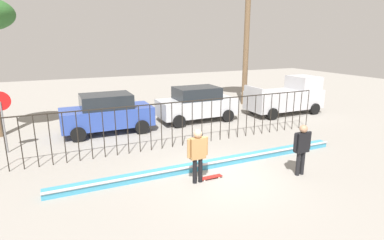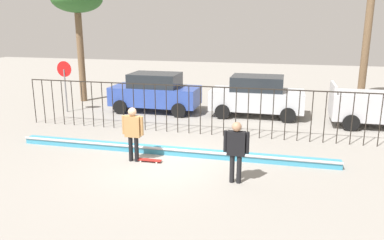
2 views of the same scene
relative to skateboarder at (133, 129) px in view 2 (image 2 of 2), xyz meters
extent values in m
plane|color=gray|center=(0.94, 0.05, -1.06)|extent=(60.00, 60.00, 0.00)
cube|color=teal|center=(0.94, 0.94, -0.95)|extent=(11.00, 0.36, 0.22)
cylinder|color=#B2B2B7|center=(0.94, 0.76, -0.84)|extent=(11.00, 0.09, 0.09)
cylinder|color=black|center=(-6.06, 3.48, -0.09)|extent=(0.04, 0.04, 1.94)
cylinder|color=black|center=(-5.59, 3.48, -0.09)|extent=(0.04, 0.04, 1.94)
cylinder|color=black|center=(-5.12, 3.48, -0.09)|extent=(0.04, 0.04, 1.94)
cylinder|color=black|center=(-4.66, 3.48, -0.09)|extent=(0.04, 0.04, 1.94)
cylinder|color=black|center=(-4.19, 3.48, -0.09)|extent=(0.04, 0.04, 1.94)
cylinder|color=black|center=(-3.72, 3.48, -0.09)|extent=(0.04, 0.04, 1.94)
cylinder|color=black|center=(-3.26, 3.48, -0.09)|extent=(0.04, 0.04, 1.94)
cylinder|color=black|center=(-2.79, 3.48, -0.09)|extent=(0.04, 0.04, 1.94)
cylinder|color=black|center=(-2.32, 3.48, -0.09)|extent=(0.04, 0.04, 1.94)
cylinder|color=black|center=(-1.86, 3.48, -0.09)|extent=(0.04, 0.04, 1.94)
cylinder|color=black|center=(-1.39, 3.48, -0.09)|extent=(0.04, 0.04, 1.94)
cylinder|color=black|center=(-0.92, 3.48, -0.09)|extent=(0.04, 0.04, 1.94)
cylinder|color=black|center=(-0.46, 3.48, -0.09)|extent=(0.04, 0.04, 1.94)
cylinder|color=black|center=(0.01, 3.48, -0.09)|extent=(0.04, 0.04, 1.94)
cylinder|color=black|center=(0.48, 3.48, -0.09)|extent=(0.04, 0.04, 1.94)
cylinder|color=black|center=(0.94, 3.48, -0.09)|extent=(0.04, 0.04, 1.94)
cylinder|color=black|center=(1.41, 3.48, -0.09)|extent=(0.04, 0.04, 1.94)
cylinder|color=black|center=(1.88, 3.48, -0.09)|extent=(0.04, 0.04, 1.94)
cylinder|color=black|center=(2.34, 3.48, -0.09)|extent=(0.04, 0.04, 1.94)
cylinder|color=black|center=(2.81, 3.48, -0.09)|extent=(0.04, 0.04, 1.94)
cylinder|color=black|center=(3.28, 3.48, -0.09)|extent=(0.04, 0.04, 1.94)
cylinder|color=black|center=(3.74, 3.48, -0.09)|extent=(0.04, 0.04, 1.94)
cylinder|color=black|center=(4.21, 3.48, -0.09)|extent=(0.04, 0.04, 1.94)
cylinder|color=black|center=(4.68, 3.48, -0.09)|extent=(0.04, 0.04, 1.94)
cylinder|color=black|center=(5.14, 3.48, -0.09)|extent=(0.04, 0.04, 1.94)
cylinder|color=black|center=(5.61, 3.48, -0.09)|extent=(0.04, 0.04, 1.94)
cylinder|color=black|center=(6.08, 3.48, -0.09)|extent=(0.04, 0.04, 1.94)
cylinder|color=black|center=(6.54, 3.48, -0.09)|extent=(0.04, 0.04, 1.94)
cylinder|color=black|center=(7.01, 3.48, -0.09)|extent=(0.04, 0.04, 1.94)
cylinder|color=black|center=(7.48, 3.48, -0.09)|extent=(0.04, 0.04, 1.94)
cylinder|color=black|center=(7.94, 3.48, -0.09)|extent=(0.04, 0.04, 1.94)
cube|color=black|center=(0.94, 3.48, 0.86)|extent=(14.00, 0.04, 0.04)
cylinder|color=black|center=(-0.10, 0.00, -0.65)|extent=(0.14, 0.14, 0.82)
cylinder|color=black|center=(0.10, 0.00, -0.65)|extent=(0.14, 0.14, 0.82)
cube|color=#A87A47|center=(0.00, 0.00, 0.10)|extent=(0.50, 0.21, 0.68)
sphere|color=tan|center=(0.00, 0.00, 0.57)|extent=(0.27, 0.27, 0.27)
cylinder|color=#A87A47|center=(-0.30, 0.00, 0.14)|extent=(0.11, 0.11, 0.61)
cylinder|color=#A87A47|center=(0.30, 0.00, 0.14)|extent=(0.11, 0.11, 0.61)
cube|color=#A51E19|center=(0.50, 0.05, -1.00)|extent=(0.80, 0.20, 0.02)
cylinder|color=silver|center=(0.77, 0.12, -1.03)|extent=(0.05, 0.03, 0.05)
cylinder|color=silver|center=(0.77, -0.03, -1.03)|extent=(0.05, 0.03, 0.05)
cylinder|color=silver|center=(0.23, 0.12, -1.03)|extent=(0.05, 0.03, 0.05)
cylinder|color=silver|center=(0.23, -0.03, -1.03)|extent=(0.05, 0.03, 0.05)
cylinder|color=black|center=(3.30, -0.91, -0.65)|extent=(0.14, 0.14, 0.82)
cylinder|color=black|center=(3.50, -0.91, -0.65)|extent=(0.14, 0.14, 0.82)
cube|color=black|center=(3.40, -0.91, 0.09)|extent=(0.50, 0.21, 0.67)
sphere|color=#A87A5B|center=(3.40, -0.91, 0.56)|extent=(0.27, 0.27, 0.27)
cylinder|color=black|center=(3.10, -0.91, 0.13)|extent=(0.11, 0.11, 0.60)
cylinder|color=black|center=(3.70, -0.91, 0.13)|extent=(0.11, 0.11, 0.60)
cube|color=#2D479E|center=(-1.63, 6.84, -0.27)|extent=(4.30, 1.90, 0.90)
cube|color=#1E2328|center=(-1.63, 6.84, 0.51)|extent=(2.37, 1.71, 0.66)
cylinder|color=black|center=(-0.16, 7.79, -0.72)|extent=(0.68, 0.22, 0.68)
cylinder|color=black|center=(-0.16, 5.89, -0.72)|extent=(0.68, 0.22, 0.68)
cylinder|color=black|center=(-3.09, 7.79, -0.72)|extent=(0.68, 0.22, 0.68)
cylinder|color=black|center=(-3.09, 5.89, -0.72)|extent=(0.68, 0.22, 0.68)
cube|color=#B7BABF|center=(3.32, 7.06, -0.27)|extent=(4.30, 1.90, 0.90)
cube|color=#1E2328|center=(3.32, 7.06, 0.51)|extent=(2.37, 1.71, 0.66)
cylinder|color=black|center=(4.78, 8.01, -0.72)|extent=(0.68, 0.22, 0.68)
cylinder|color=black|center=(4.78, 6.11, -0.72)|extent=(0.68, 0.22, 0.68)
cylinder|color=black|center=(1.86, 8.01, -0.72)|extent=(0.68, 0.22, 0.68)
cylinder|color=black|center=(1.86, 6.11, -0.72)|extent=(0.68, 0.22, 0.68)
cube|color=#B7B7BC|center=(6.61, 6.37, 0.56)|extent=(0.12, 1.75, 0.36)
cylinder|color=black|center=(7.30, 7.32, -0.72)|extent=(0.68, 0.22, 0.68)
cylinder|color=black|center=(7.30, 5.42, -0.72)|extent=(0.68, 0.22, 0.68)
cylinder|color=slate|center=(-5.83, 5.64, -0.01)|extent=(0.07, 0.07, 2.10)
cylinder|color=red|center=(-5.83, 5.66, 1.06)|extent=(0.76, 0.02, 0.76)
cylinder|color=brown|center=(8.32, 9.81, 3.17)|extent=(0.36, 0.36, 8.46)
cylinder|color=brown|center=(-6.39, 8.29, 1.33)|extent=(0.36, 0.36, 4.78)
camera|label=1|loc=(-3.96, -8.24, 3.41)|focal=29.05mm
camera|label=2|loc=(4.63, -10.94, 3.36)|focal=36.11mm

